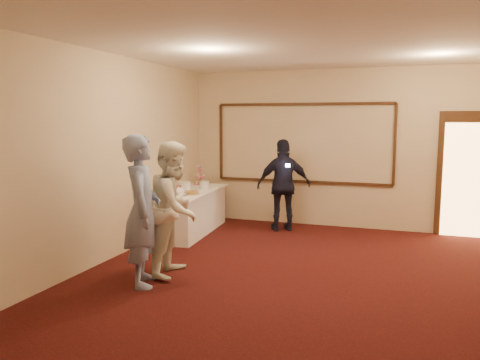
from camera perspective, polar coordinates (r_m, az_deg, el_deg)
name	(u,v)px	position (r m, az deg, el deg)	size (l,w,h in m)	color
floor	(308,287)	(5.96, 8.28, -12.83)	(7.00, 7.00, 0.00)	black
room_walls	(311,122)	(5.60, 8.66, 7.04)	(6.04, 7.04, 3.02)	beige
wall_molding	(303,143)	(9.17, 7.65, 4.48)	(3.45, 0.04, 1.55)	#35200F
doorway	(469,176)	(9.08, 26.13, 0.47)	(1.05, 0.07, 2.20)	#35200F
buffet_table	(190,212)	(8.59, -6.15, -3.84)	(0.96, 2.17, 0.77)	white
pavlova_tray	(175,193)	(7.77, -7.89, -1.57)	(0.52, 0.58, 0.19)	silver
cupcake_stand	(200,177)	(9.36, -4.90, 0.35)	(0.27, 0.27, 0.40)	#DE447D
plate_stack_a	(186,186)	(8.62, -6.64, -0.72)	(0.18, 0.18, 0.15)	white
plate_stack_b	(204,185)	(8.71, -4.39, -0.61)	(0.18, 0.18, 0.15)	white
tart	(191,193)	(8.08, -6.02, -1.59)	(0.31, 0.31, 0.06)	white
man	(142,211)	(5.88, -11.83, -3.69)	(0.68, 0.45, 1.87)	#839ACD
woman	(175,208)	(6.25, -7.98, -3.44)	(0.86, 0.67, 1.77)	white
guest	(284,185)	(8.68, 5.35, -0.63)	(1.00, 0.41, 1.70)	black
camera_flash	(288,165)	(8.33, 5.83, 1.79)	(0.07, 0.04, 0.05)	white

